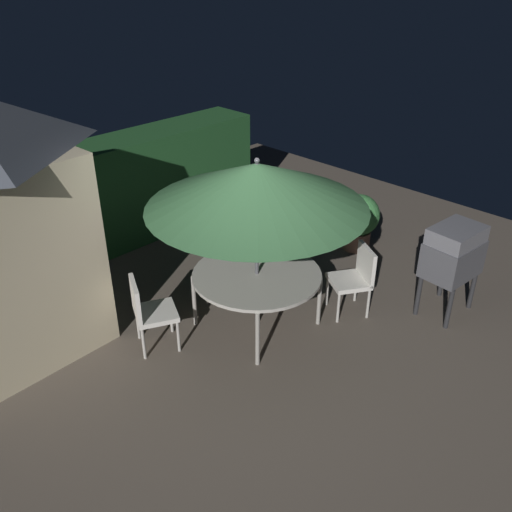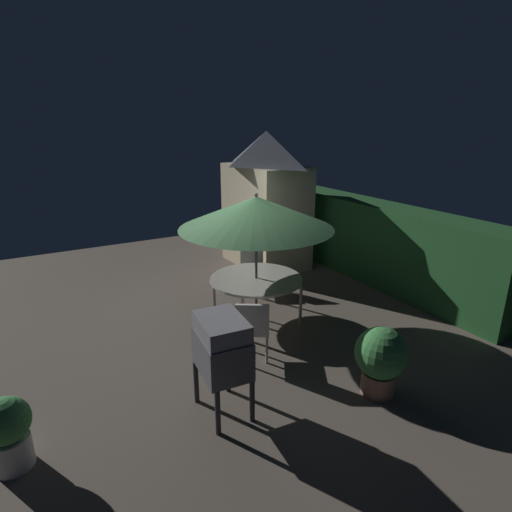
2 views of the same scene
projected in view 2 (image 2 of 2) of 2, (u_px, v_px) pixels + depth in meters
ground_plane at (230, 317)px, 7.09m from camera, size 11.00×11.00×0.00m
hedge_backdrop at (381, 243)px, 8.48m from camera, size 5.72×0.81×1.64m
garden_shed at (266, 199)px, 9.27m from camera, size 2.13×1.43×3.04m
patio_table at (256, 280)px, 6.85m from camera, size 1.55×1.55×0.74m
patio_umbrella at (256, 212)px, 6.48m from camera, size 2.50×2.50×2.17m
bbq_grill at (222, 347)px, 4.52m from camera, size 0.74×0.56×1.20m
chair_near_shed at (253, 326)px, 5.69m from camera, size 0.64×0.64×0.90m
chair_far_side at (252, 264)px, 8.15m from camera, size 0.62×0.62×0.90m
potted_plant_by_shed at (381, 358)px, 4.96m from camera, size 0.64×0.64×0.88m
potted_plant_by_grill at (8, 431)px, 3.89m from camera, size 0.45×0.45×0.77m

